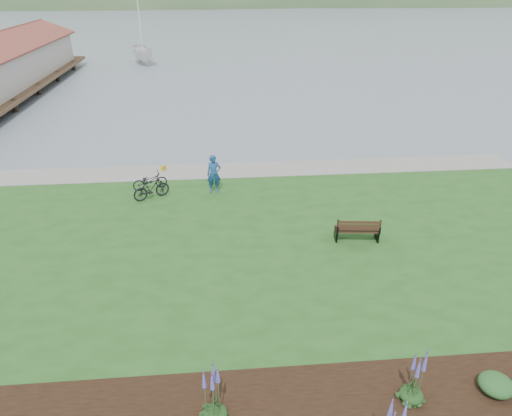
{
  "coord_description": "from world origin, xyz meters",
  "views": [
    {
      "loc": [
        0.12,
        -16.83,
        10.31
      ],
      "look_at": [
        1.63,
        0.48,
        1.3
      ],
      "focal_mm": 32.0,
      "sensor_mm": 36.0,
      "label": 1
    }
  ],
  "objects": [
    {
      "name": "far_hillside",
      "position": [
        20.0,
        170.0,
        0.0
      ],
      "size": [
        580.0,
        80.0,
        38.0
      ],
      "primitive_type": null,
      "color": "#385831",
      "rests_on": "ground"
    },
    {
      "name": "sailboat",
      "position": [
        -8.75,
        43.49,
        0.0
      ],
      "size": [
        12.63,
        12.74,
        26.06
      ],
      "primitive_type": "imported",
      "rotation": [
        0.0,
        0.0,
        0.33
      ],
      "color": "silver",
      "rests_on": "ground"
    },
    {
      "name": "ground",
      "position": [
        0.0,
        0.0,
        0.0
      ],
      "size": [
        600.0,
        600.0,
        0.0
      ],
      "primitive_type": "plane",
      "color": "slate",
      "rests_on": "ground"
    },
    {
      "name": "lawn",
      "position": [
        0.0,
        -2.0,
        0.2
      ],
      "size": [
        34.0,
        20.0,
        0.4
      ],
      "primitive_type": "cube",
      "color": "#1F4F1B",
      "rests_on": "ground"
    },
    {
      "name": "shoreline_path",
      "position": [
        0.0,
        6.9,
        0.42
      ],
      "size": [
        34.0,
        2.2,
        0.03
      ],
      "primitive_type": "cube",
      "color": "gray",
      "rests_on": "lawn"
    },
    {
      "name": "park_bench",
      "position": [
        5.67,
        -1.1,
        0.94
      ],
      "size": [
        1.82,
        0.9,
        1.09
      ],
      "rotation": [
        0.0,
        0.0,
        -0.11
      ],
      "color": "black",
      "rests_on": "lawn"
    },
    {
      "name": "person",
      "position": [
        -0.15,
        4.2,
        1.54
      ],
      "size": [
        0.89,
        0.66,
        2.28
      ],
      "primitive_type": "imported",
      "rotation": [
        0.0,
        0.0,
        0.11
      ],
      "color": "navy",
      "rests_on": "lawn"
    },
    {
      "name": "bicycle_a",
      "position": [
        -3.42,
        4.82,
        0.86
      ],
      "size": [
        1.1,
        1.85,
        0.91
      ],
      "primitive_type": "imported",
      "rotation": [
        0.0,
        0.0,
        1.88
      ],
      "color": "black",
      "rests_on": "lawn"
    },
    {
      "name": "echium_1",
      "position": [
        4.84,
        -8.98,
        1.13
      ],
      "size": [
        0.62,
        0.62,
        1.86
      ],
      "color": "#153714",
      "rests_on": "garden_bed"
    },
    {
      "name": "shrub_2",
      "position": [
        7.16,
        -8.91,
        0.67
      ],
      "size": [
        0.9,
        0.9,
        0.45
      ],
      "primitive_type": "ellipsoid",
      "color": "#1E4C21",
      "rests_on": "garden_bed"
    },
    {
      "name": "echium_4",
      "position": [
        -0.22,
        -9.11,
        1.31
      ],
      "size": [
        0.62,
        0.62,
        2.15
      ],
      "color": "#153714",
      "rests_on": "garden_bed"
    },
    {
      "name": "pannier",
      "position": [
        -2.99,
        7.2,
        0.54
      ],
      "size": [
        0.27,
        0.32,
        0.29
      ],
      "primitive_type": "cube",
      "rotation": [
        0.0,
        0.0,
        -0.43
      ],
      "color": "#BD9216",
      "rests_on": "lawn"
    },
    {
      "name": "bicycle_b",
      "position": [
        -3.21,
        3.68,
        0.95
      ],
      "size": [
        1.32,
        1.86,
        1.1
      ],
      "primitive_type": "imported",
      "rotation": [
        0.0,
        0.0,
        2.06
      ],
      "color": "black",
      "rests_on": "lawn"
    }
  ]
}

